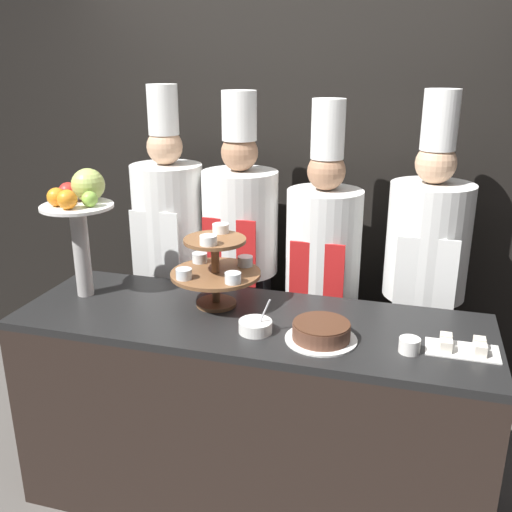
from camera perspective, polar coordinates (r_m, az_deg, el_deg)
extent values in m
cube|color=black|center=(3.27, 4.52, 8.46)|extent=(10.00, 0.06, 2.80)
cube|color=black|center=(2.70, -0.61, -15.68)|extent=(2.04, 0.67, 0.91)
cube|color=black|center=(2.47, -0.65, -6.62)|extent=(2.04, 0.67, 0.03)
cylinder|color=brown|center=(2.59, -3.98, -4.73)|extent=(0.18, 0.18, 0.02)
cylinder|color=brown|center=(2.54, -4.06, -1.64)|extent=(0.04, 0.04, 0.31)
cylinder|color=brown|center=(2.54, -4.05, -1.77)|extent=(0.40, 0.40, 0.02)
cylinder|color=brown|center=(2.49, -4.14, 1.58)|extent=(0.27, 0.27, 0.02)
cylinder|color=silver|center=(2.46, -7.22, -1.78)|extent=(0.07, 0.07, 0.04)
cylinder|color=green|center=(2.47, -7.22, -1.92)|extent=(0.06, 0.06, 0.03)
cylinder|color=silver|center=(2.40, -2.32, -2.20)|extent=(0.07, 0.07, 0.04)
cylinder|color=gold|center=(2.40, -2.32, -2.35)|extent=(0.06, 0.06, 0.03)
cylinder|color=silver|center=(2.60, -1.08, -0.51)|extent=(0.07, 0.07, 0.04)
cylinder|color=beige|center=(2.60, -1.08, -0.65)|extent=(0.06, 0.06, 0.03)
cylinder|color=silver|center=(2.66, -5.65, -0.16)|extent=(0.07, 0.07, 0.04)
cylinder|color=red|center=(2.66, -5.64, -0.30)|extent=(0.06, 0.06, 0.03)
cylinder|color=white|center=(2.40, -4.79, 1.59)|extent=(0.07, 0.07, 0.04)
cylinder|color=white|center=(2.56, -3.56, 2.79)|extent=(0.07, 0.07, 0.04)
cylinder|color=#B2ADA8|center=(2.75, -17.04, 0.36)|extent=(0.08, 0.08, 0.42)
cylinder|color=white|center=(2.69, -17.48, 4.76)|extent=(0.33, 0.33, 0.01)
sphere|color=#84B742|center=(2.62, -16.29, 5.48)|extent=(0.07, 0.07, 0.07)
sphere|color=#ADC160|center=(2.73, -16.45, 6.83)|extent=(0.15, 0.15, 0.15)
sphere|color=red|center=(2.75, -18.26, 6.10)|extent=(0.09, 0.09, 0.09)
sphere|color=orange|center=(2.68, -19.33, 5.59)|extent=(0.08, 0.08, 0.08)
sphere|color=orange|center=(2.61, -18.36, 5.38)|extent=(0.09, 0.09, 0.09)
cylinder|color=white|center=(2.29, 6.52, -8.27)|extent=(0.29, 0.29, 0.01)
cylinder|color=brown|center=(2.27, 6.55, -7.48)|extent=(0.23, 0.23, 0.06)
cylinder|color=#472819|center=(2.26, 6.58, -6.71)|extent=(0.22, 0.22, 0.01)
cylinder|color=white|center=(2.25, 15.10, -8.62)|extent=(0.08, 0.08, 0.06)
cube|color=white|center=(2.33, 19.91, -8.86)|extent=(0.27, 0.15, 0.01)
cube|color=silver|center=(2.29, 18.49, -8.52)|extent=(0.04, 0.04, 0.04)
cube|color=silver|center=(2.30, 21.54, -8.75)|extent=(0.04, 0.04, 0.04)
cube|color=silver|center=(2.34, 18.45, -7.88)|extent=(0.04, 0.04, 0.04)
cube|color=silver|center=(2.35, 21.43, -8.11)|extent=(0.04, 0.04, 0.04)
cylinder|color=white|center=(2.33, -0.06, -7.06)|extent=(0.14, 0.14, 0.05)
cylinder|color=#BCBCC1|center=(2.29, 0.85, -5.61)|extent=(0.05, 0.01, 0.11)
cube|color=#28282D|center=(3.42, -8.15, -7.95)|extent=(0.29, 0.16, 0.91)
cylinder|color=white|center=(3.16, -8.77, 4.00)|extent=(0.39, 0.39, 0.56)
cube|color=white|center=(3.04, -10.09, 1.08)|extent=(0.27, 0.01, 0.36)
sphere|color=tan|center=(3.09, -9.12, 10.74)|extent=(0.19, 0.19, 0.19)
cylinder|color=white|center=(3.07, -9.30, 14.24)|extent=(0.16, 0.16, 0.26)
cube|color=#28282D|center=(3.29, -1.47, -8.90)|extent=(0.30, 0.16, 0.91)
cylinder|color=white|center=(3.02, -1.59, 3.41)|extent=(0.40, 0.40, 0.54)
cube|color=red|center=(2.88, -2.71, 0.35)|extent=(0.28, 0.01, 0.35)
sphere|color=#A37556|center=(2.94, -1.65, 10.30)|extent=(0.19, 0.19, 0.19)
cylinder|color=white|center=(2.92, -1.69, 13.86)|extent=(0.18, 0.18, 0.24)
cube|color=#28282D|center=(3.22, 6.28, -10.74)|extent=(0.29, 0.16, 0.80)
cylinder|color=white|center=(2.95, 6.76, 1.03)|extent=(0.38, 0.38, 0.58)
cube|color=red|center=(2.81, 6.04, -2.31)|extent=(0.27, 0.01, 0.37)
sphere|color=#A37556|center=(2.85, 7.06, 8.41)|extent=(0.19, 0.19, 0.19)
cylinder|color=white|center=(2.82, 7.22, 12.49)|extent=(0.16, 0.16, 0.28)
cube|color=black|center=(3.18, 15.57, -11.06)|extent=(0.30, 0.16, 0.88)
cylinder|color=white|center=(2.89, 16.81, 1.47)|extent=(0.40, 0.40, 0.56)
cube|color=white|center=(2.75, 16.58, -1.91)|extent=(0.28, 0.01, 0.36)
sphere|color=tan|center=(2.81, 17.54, 8.82)|extent=(0.19, 0.19, 0.19)
cylinder|color=white|center=(2.78, 17.95, 12.82)|extent=(0.16, 0.16, 0.27)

